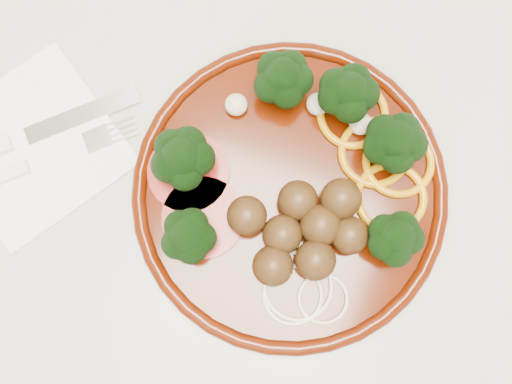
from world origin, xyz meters
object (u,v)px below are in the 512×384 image
(knife, at_px, (5,145))
(plate, at_px, (295,187))
(napkin, at_px, (34,146))
(fork, at_px, (11,173))

(knife, bearing_deg, plate, -31.25)
(napkin, xyz_separation_m, knife, (-0.02, -0.01, 0.01))
(plate, xyz_separation_m, knife, (-0.27, -0.05, -0.01))
(plate, distance_m, napkin, 0.25)
(napkin, relative_size, fork, 0.99)
(plate, bearing_deg, fork, -163.46)
(plate, height_order, fork, plate)
(plate, bearing_deg, knife, -168.92)
(fork, bearing_deg, plate, -25.79)
(napkin, bearing_deg, knife, -160.33)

